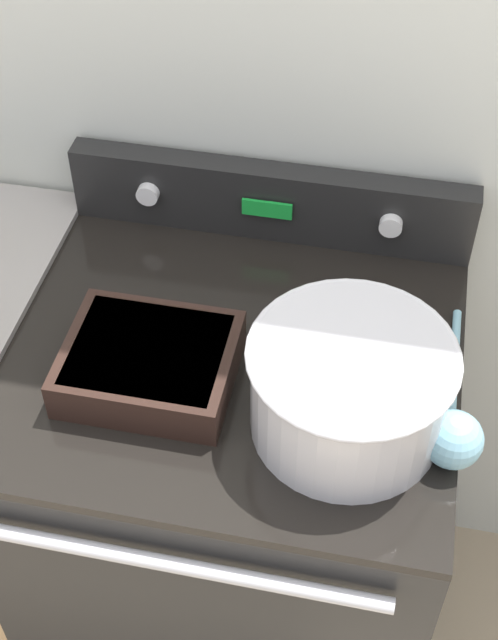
{
  "coord_description": "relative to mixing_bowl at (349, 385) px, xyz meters",
  "views": [
    {
      "loc": [
        0.22,
        -0.61,
        1.99
      ],
      "look_at": [
        0.02,
        0.35,
        0.98
      ],
      "focal_mm": 50.0,
      "sensor_mm": 36.0,
      "label": 1
    }
  ],
  "objects": [
    {
      "name": "kitchen_wall",
      "position": [
        -0.19,
        0.48,
        0.23
      ],
      "size": [
        8.0,
        0.05,
        2.5
      ],
      "color": "silver",
      "rests_on": "ground_plane"
    },
    {
      "name": "stove_range",
      "position": [
        -0.19,
        0.11,
        -0.55
      ],
      "size": [
        0.73,
        0.69,
        0.92
      ],
      "color": "black",
      "rests_on": "ground_plane"
    },
    {
      "name": "control_panel",
      "position": [
        -0.19,
        0.42,
        -0.02
      ],
      "size": [
        0.73,
        0.07,
        0.14
      ],
      "color": "black",
      "rests_on": "stove_range"
    },
    {
      "name": "mixing_bowl",
      "position": [
        0.0,
        0.0,
        0.0
      ],
      "size": [
        0.3,
        0.3,
        0.16
      ],
      "color": "silver",
      "rests_on": "stove_range"
    },
    {
      "name": "casserole_dish",
      "position": [
        -0.31,
        0.03,
        -0.05
      ],
      "size": [
        0.26,
        0.22,
        0.07
      ],
      "color": "black",
      "rests_on": "stove_range"
    },
    {
      "name": "ladle",
      "position": [
        0.16,
        -0.02,
        -0.05
      ],
      "size": [
        0.09,
        0.34,
        0.09
      ],
      "color": "#7AB2C6",
      "rests_on": "stove_range"
    }
  ]
}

